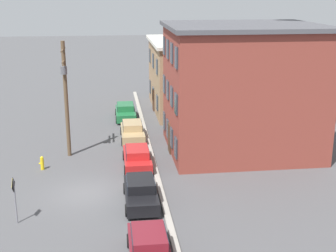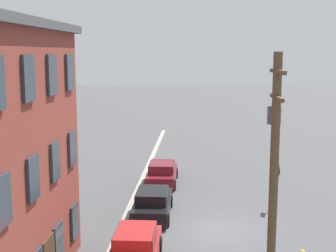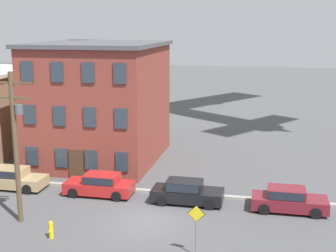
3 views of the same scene
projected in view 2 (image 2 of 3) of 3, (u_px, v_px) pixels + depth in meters
ground_plane at (215, 230)px, 22.44m from camera, size 200.00×200.00×0.00m
kerb_strip at (122, 226)px, 22.71m from camera, size 56.00×0.36×0.16m
car_red at (135, 247)px, 18.58m from camera, size 4.40×1.92×1.43m
car_black at (152, 202)px, 24.19m from camera, size 4.40×1.92×1.43m
car_maroon at (162, 172)px, 30.23m from camera, size 4.40×1.92×1.43m
caution_sign at (278, 178)px, 25.23m from camera, size 0.85×0.08×2.60m
utility_pole at (274, 169)px, 14.79m from camera, size 2.40×0.44×8.44m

